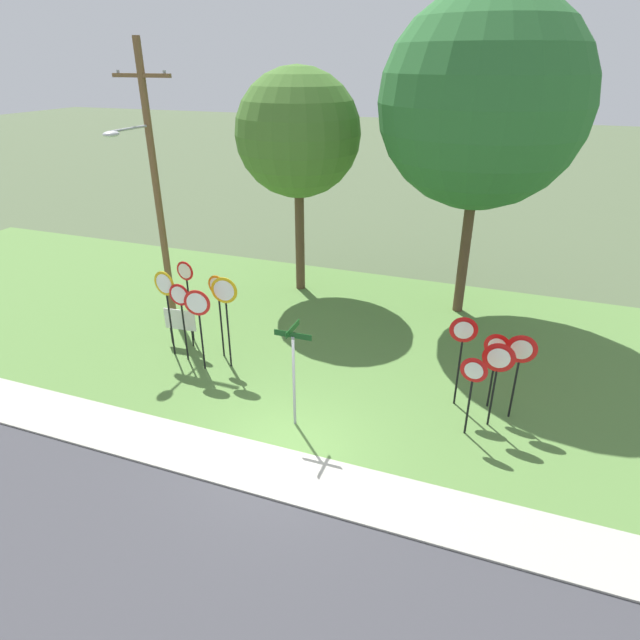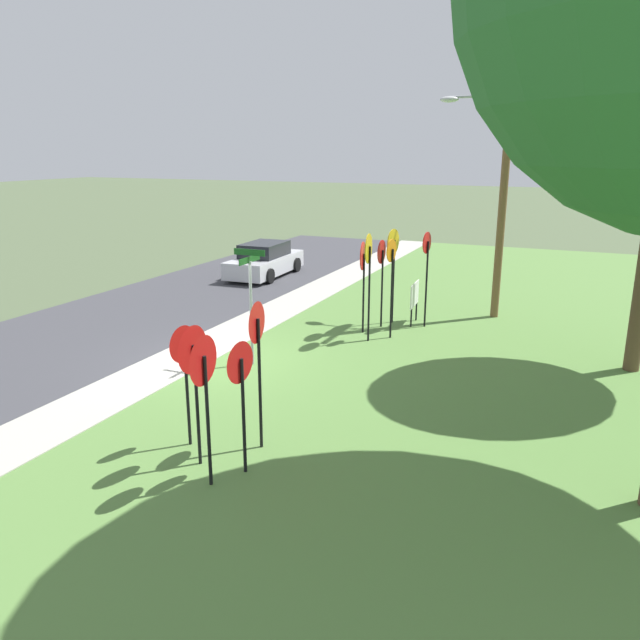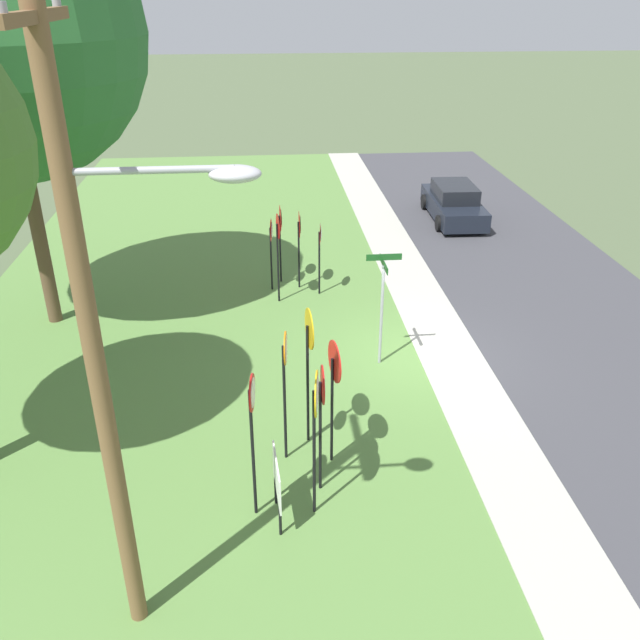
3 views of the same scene
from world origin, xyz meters
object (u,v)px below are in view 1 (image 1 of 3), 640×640
Objects in this scene: oak_tree_right at (483,103)px; stop_sign_far_right at (181,306)px; yield_sign_far_right at (462,341)px; stop_sign_center_tall at (187,285)px; stop_sign_near_left at (225,302)px; yield_sign_center at (520,357)px; stop_sign_far_center at (198,312)px; yield_sign_near_right at (472,379)px; yield_sign_far_left at (498,365)px; yield_sign_near_left at (496,354)px; stop_sign_near_right at (219,300)px; street_name_post at (294,367)px; stop_sign_far_left at (166,295)px; utility_pole at (153,179)px; notice_board at (180,322)px; oak_tree_left at (298,134)px.

stop_sign_far_right is at bearing -138.32° from oak_tree_right.
stop_sign_center_tall is at bearing 168.03° from yield_sign_far_right.
yield_sign_far_right is at bearing -3.84° from stop_sign_near_left.
stop_sign_center_tall reaches higher than yield_sign_center.
yield_sign_near_right is at bearing -13.24° from stop_sign_far_center.
oak_tree_right is (-1.60, 6.84, 5.42)m from yield_sign_far_left.
oak_tree_right is at bearing 110.15° from yield_sign_near_left.
stop_sign_center_tall reaches higher than yield_sign_near_right.
yield_sign_far_left is (8.28, 0.10, -0.12)m from stop_sign_far_center.
stop_sign_far_center is 1.09× the size of yield_sign_far_left.
stop_sign_near_right is 4.20m from street_name_post.
stop_sign_near_right reaches higher than yield_sign_far_left.
yield_sign_center is at bearing 22.36° from street_name_post.
stop_sign_far_center is (1.38, -0.45, -0.16)m from stop_sign_far_left.
oak_tree_right is at bearing 103.31° from yield_sign_far_left.
notice_board is at bearing -47.48° from utility_pole.
yield_sign_near_left is at bearing 4.44° from yield_sign_far_right.
yield_sign_near_left is 12.15m from utility_pole.
stop_sign_near_right is 8.16m from yield_sign_far_left.
oak_tree_right is (6.69, 6.94, 5.30)m from stop_sign_far_center.
notice_board is (-9.71, 0.19, -0.80)m from yield_sign_near_left.
stop_sign_far_left is 0.31× the size of utility_pole.
oak_tree_left reaches higher than stop_sign_far_left.
notice_board is at bearing -144.52° from oak_tree_right.
yield_sign_far_left is (9.60, -1.37, -0.20)m from stop_sign_center_tall.
street_name_post is 5.80m from notice_board.
stop_sign_far_right is 9.02m from yield_sign_near_left.
stop_sign_near_right is at bearing 130.34° from stop_sign_near_left.
yield_sign_far_left is 0.29× the size of oak_tree_left.
yield_sign_far_right is 0.32× the size of oak_tree_left.
notice_board is (-8.84, 0.36, -1.13)m from yield_sign_far_right.
notice_board is (-0.17, -0.36, -1.15)m from stop_sign_center_tall.
yield_sign_near_left is at bearing -10.59° from utility_pole.
stop_sign_near_left is at bearing -132.56° from oak_tree_right.
yield_sign_far_right is at bearing -41.45° from oak_tree_left.
stop_sign_near_right is at bearing 177.17° from yield_sign_near_right.
stop_sign_far_left is at bearing -86.54° from stop_sign_center_tall.
yield_sign_far_left is 0.85× the size of street_name_post.
oak_tree_left is at bearing -179.87° from oak_tree_right.
street_name_post is (-5.17, -2.16, -0.13)m from yield_sign_center.
stop_sign_near_left is 0.32× the size of utility_pole.
oak_tree_right is at bearing 40.61° from stop_sign_near_left.
yield_sign_near_left is 0.91× the size of yield_sign_center.
stop_sign_far_right is 11.34m from oak_tree_right.
yield_sign_near_right is 1.33m from yield_sign_far_right.
yield_sign_far_right is 11.28m from utility_pole.
oak_tree_right reaches higher than yield_sign_near_left.
notice_board is (-2.17, 0.71, -1.32)m from stop_sign_near_left.
yield_sign_far_left is 11.28m from oak_tree_left.
oak_tree_left is (0.36, 6.93, 4.10)m from stop_sign_far_center.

